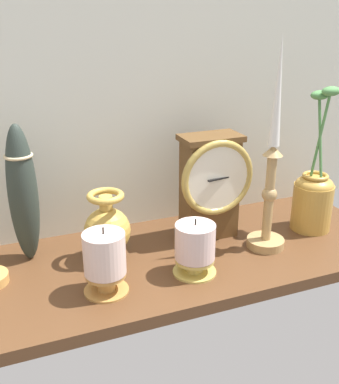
{
  "coord_description": "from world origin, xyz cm",
  "views": [
    {
      "loc": [
        -30.09,
        -78.57,
        47.41
      ],
      "look_at": [
        1.4,
        0.0,
        14.0
      ],
      "focal_mm": 44.0,
      "sensor_mm": 36.0,
      "label": 1
    }
  ],
  "objects_px": {
    "tall_ceramic_vase": "(23,194)",
    "candlestick_tall_center": "(271,178)",
    "pillar_candle_front": "(195,247)",
    "mantel_clock": "(211,184)",
    "pillar_candle_near_clock": "(105,260)",
    "brass_vase_jar": "(313,196)",
    "brass_vase_bulbous": "(107,228)"
  },
  "relations": [
    {
      "from": "brass_vase_jar",
      "to": "mantel_clock",
      "type": "bearing_deg",
      "value": 167.18
    },
    {
      "from": "mantel_clock",
      "to": "brass_vase_jar",
      "type": "height_order",
      "value": "brass_vase_jar"
    },
    {
      "from": "candlestick_tall_center",
      "to": "brass_vase_bulbous",
      "type": "relative_size",
      "value": 3.05
    },
    {
      "from": "tall_ceramic_vase",
      "to": "mantel_clock",
      "type": "bearing_deg",
      "value": -6.66
    },
    {
      "from": "brass_vase_bulbous",
      "to": "pillar_candle_near_clock",
      "type": "xyz_separation_m",
      "value": [
        -0.03,
        -0.11,
        -0.0
      ]
    },
    {
      "from": "tall_ceramic_vase",
      "to": "candlestick_tall_center",
      "type": "bearing_deg",
      "value": -15.95
    },
    {
      "from": "pillar_candle_front",
      "to": "pillar_candle_near_clock",
      "type": "height_order",
      "value": "pillar_candle_near_clock"
    },
    {
      "from": "brass_vase_bulbous",
      "to": "pillar_candle_near_clock",
      "type": "height_order",
      "value": "brass_vase_bulbous"
    },
    {
      "from": "pillar_candle_near_clock",
      "to": "brass_vase_bulbous",
      "type": "bearing_deg",
      "value": 73.09
    },
    {
      "from": "pillar_candle_near_clock",
      "to": "candlestick_tall_center",
      "type": "bearing_deg",
      "value": 6.34
    },
    {
      "from": "mantel_clock",
      "to": "brass_vase_jar",
      "type": "bearing_deg",
      "value": -12.82
    },
    {
      "from": "mantel_clock",
      "to": "brass_vase_jar",
      "type": "xyz_separation_m",
      "value": [
        0.23,
        -0.05,
        -0.04
      ]
    },
    {
      "from": "mantel_clock",
      "to": "pillar_candle_front",
      "type": "bearing_deg",
      "value": -126.52
    },
    {
      "from": "brass_vase_bulbous",
      "to": "mantel_clock",
      "type": "bearing_deg",
      "value": 3.84
    },
    {
      "from": "mantel_clock",
      "to": "tall_ceramic_vase",
      "type": "xyz_separation_m",
      "value": [
        -0.38,
        0.04,
        0.02
      ]
    },
    {
      "from": "brass_vase_bulbous",
      "to": "pillar_candle_near_clock",
      "type": "distance_m",
      "value": 0.12
    },
    {
      "from": "candlestick_tall_center",
      "to": "pillar_candle_front",
      "type": "bearing_deg",
      "value": -167.62
    },
    {
      "from": "candlestick_tall_center",
      "to": "tall_ceramic_vase",
      "type": "distance_m",
      "value": 0.49
    },
    {
      "from": "mantel_clock",
      "to": "pillar_candle_front",
      "type": "distance_m",
      "value": 0.17
    },
    {
      "from": "pillar_candle_near_clock",
      "to": "mantel_clock",
      "type": "bearing_deg",
      "value": 25.64
    },
    {
      "from": "pillar_candle_front",
      "to": "pillar_candle_near_clock",
      "type": "relative_size",
      "value": 0.89
    },
    {
      "from": "brass_vase_bulbous",
      "to": "pillar_candle_front",
      "type": "xyz_separation_m",
      "value": [
        0.14,
        -0.11,
        -0.01
      ]
    },
    {
      "from": "mantel_clock",
      "to": "candlestick_tall_center",
      "type": "bearing_deg",
      "value": -45.58
    },
    {
      "from": "pillar_candle_near_clock",
      "to": "tall_ceramic_vase",
      "type": "distance_m",
      "value": 0.22
    },
    {
      "from": "brass_vase_bulbous",
      "to": "tall_ceramic_vase",
      "type": "bearing_deg",
      "value": 157.67
    },
    {
      "from": "brass_vase_jar",
      "to": "pillar_candle_near_clock",
      "type": "bearing_deg",
      "value": -171.3
    },
    {
      "from": "pillar_candle_front",
      "to": "pillar_candle_near_clock",
      "type": "bearing_deg",
      "value": 179.76
    },
    {
      "from": "candlestick_tall_center",
      "to": "brass_vase_jar",
      "type": "distance_m",
      "value": 0.17
    },
    {
      "from": "mantel_clock",
      "to": "candlestick_tall_center",
      "type": "xyz_separation_m",
      "value": [
        0.09,
        -0.09,
        0.03
      ]
    },
    {
      "from": "pillar_candle_front",
      "to": "tall_ceramic_vase",
      "type": "xyz_separation_m",
      "value": [
        -0.28,
        0.17,
        0.09
      ]
    },
    {
      "from": "pillar_candle_front",
      "to": "pillar_candle_near_clock",
      "type": "xyz_separation_m",
      "value": [
        -0.17,
        0.0,
        0.01
      ]
    },
    {
      "from": "pillar_candle_near_clock",
      "to": "tall_ceramic_vase",
      "type": "bearing_deg",
      "value": 122.86
    }
  ]
}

